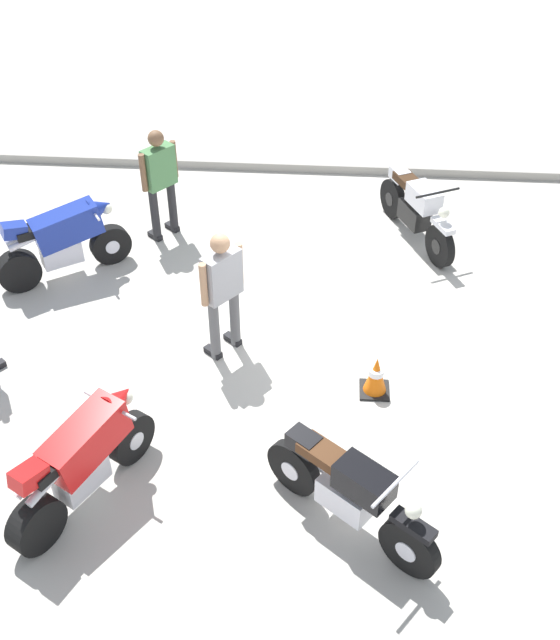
# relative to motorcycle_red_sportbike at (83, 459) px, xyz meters

# --- Properties ---
(ground_plane) EXTENTS (40.00, 40.00, 0.00)m
(ground_plane) POSITION_rel_motorcycle_red_sportbike_xyz_m (2.26, 2.75, -0.59)
(ground_plane) COLOR #B7B2A8
(curb_edge) EXTENTS (14.00, 0.30, 0.15)m
(curb_edge) POSITION_rel_motorcycle_red_sportbike_xyz_m (2.26, 7.35, -0.52)
(curb_edge) COLOR #9C978F
(curb_edge) RESTS_ON ground
(motorcycle_red_sportbike) EXTENTS (1.13, 1.79, 1.14)m
(motorcycle_red_sportbike) POSITION_rel_motorcycle_red_sportbike_xyz_m (0.00, 0.00, 0.00)
(motorcycle_red_sportbike) COLOR black
(motorcycle_red_sportbike) RESTS_ON ground
(motorcycle_silver_cruiser) EXTENTS (1.04, 1.94, 1.09)m
(motorcycle_silver_cruiser) POSITION_rel_motorcycle_red_sportbike_xyz_m (3.70, 5.22, -0.07)
(motorcycle_silver_cruiser) COLOR black
(motorcycle_silver_cruiser) RESTS_ON ground
(motorcycle_blue_sportbike) EXTENTS (1.73, 1.24, 1.14)m
(motorcycle_blue_sportbike) POSITION_rel_motorcycle_red_sportbike_xyz_m (-1.35, 3.91, 0.00)
(motorcycle_blue_sportbike) COLOR black
(motorcycle_blue_sportbike) RESTS_ON ground
(motorcycle_black_cruiser) EXTENTS (1.72, 1.38, 1.09)m
(motorcycle_black_cruiser) POSITION_rel_motorcycle_red_sportbike_xyz_m (2.69, -0.16, -0.07)
(motorcycle_black_cruiser) COLOR black
(motorcycle_black_cruiser) RESTS_ON ground
(person_in_gray_shirt) EXTENTS (0.54, 0.58, 1.77)m
(person_in_gray_shirt) POSITION_rel_motorcycle_red_sportbike_xyz_m (1.13, 2.42, 0.43)
(person_in_gray_shirt) COLOR #59595B
(person_in_gray_shirt) RESTS_ON ground
(person_in_green_shirt) EXTENTS (0.54, 0.58, 1.76)m
(person_in_green_shirt) POSITION_rel_motorcycle_red_sportbike_xyz_m (-0.14, 5.05, 0.42)
(person_in_green_shirt) COLOR #262628
(person_in_green_shirt) RESTS_ON ground
(traffic_cone) EXTENTS (0.36, 0.36, 0.53)m
(traffic_cone) POSITION_rel_motorcycle_red_sportbike_xyz_m (3.02, 1.80, -0.33)
(traffic_cone) COLOR black
(traffic_cone) RESTS_ON ground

